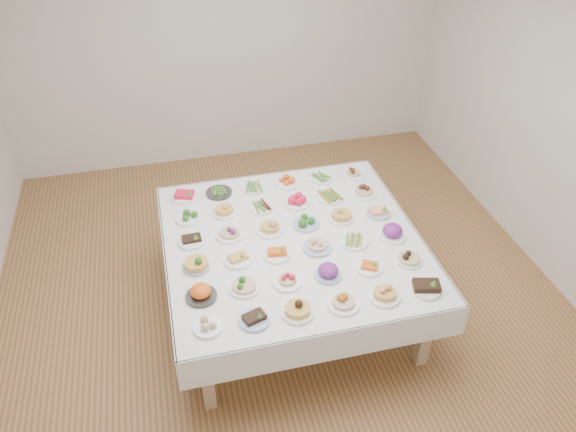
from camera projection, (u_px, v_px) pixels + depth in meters
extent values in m
plane|color=#A26843|center=(277.00, 288.00, 5.15)|extent=(5.00, 5.00, 0.00)
cube|color=silver|center=(225.00, 45.00, 6.26)|extent=(5.00, 0.02, 2.80)
cube|color=silver|center=(560.00, 120.00, 4.79)|extent=(0.02, 5.00, 2.80)
cube|color=white|center=(292.00, 243.00, 4.54)|extent=(2.03, 2.03, 0.06)
cube|color=white|center=(266.00, 186.00, 5.40)|extent=(2.05, 0.01, 0.28)
cube|color=white|center=(329.00, 347.00, 3.82)|extent=(2.05, 0.02, 0.28)
cube|color=white|center=(407.00, 234.00, 4.80)|extent=(0.02, 2.05, 0.28)
cube|color=white|center=(167.00, 273.00, 4.41)|extent=(0.01, 2.05, 0.28)
cube|color=tan|center=(207.00, 375.00, 3.95)|extent=(0.09, 0.09, 0.69)
cube|color=tan|center=(425.00, 331.00, 4.28)|extent=(0.09, 0.09, 0.69)
cube|color=tan|center=(184.00, 232.00, 5.26)|extent=(0.09, 0.09, 0.69)
cube|color=tan|center=(353.00, 207.00, 5.58)|extent=(0.09, 0.09, 0.69)
cylinder|color=white|center=(208.00, 328.00, 3.76)|extent=(0.19, 0.19, 0.02)
cylinder|color=#4C66B2|center=(254.00, 320.00, 3.81)|extent=(0.22, 0.22, 0.02)
cylinder|color=white|center=(298.00, 313.00, 3.87)|extent=(0.23, 0.23, 0.02)
cylinder|color=white|center=(343.00, 305.00, 3.93)|extent=(0.22, 0.22, 0.02)
cylinder|color=white|center=(384.00, 297.00, 3.99)|extent=(0.22, 0.22, 0.02)
cylinder|color=white|center=(426.00, 289.00, 4.05)|extent=(0.22, 0.22, 0.02)
cylinder|color=#2E2C29|center=(201.00, 297.00, 3.99)|extent=(0.22, 0.22, 0.02)
cylinder|color=white|center=(244.00, 288.00, 4.06)|extent=(0.22, 0.22, 0.02)
cylinder|color=white|center=(287.00, 282.00, 4.11)|extent=(0.22, 0.22, 0.02)
cylinder|color=#4C66B2|center=(328.00, 275.00, 4.17)|extent=(0.20, 0.20, 0.02)
cylinder|color=white|center=(369.00, 268.00, 4.23)|extent=(0.20, 0.20, 0.02)
cylinder|color=white|center=(409.00, 261.00, 4.30)|extent=(0.19, 0.19, 0.02)
cylinder|color=#4C66B2|center=(196.00, 267.00, 4.25)|extent=(0.20, 0.20, 0.02)
cylinder|color=white|center=(238.00, 260.00, 4.31)|extent=(0.22, 0.22, 0.02)
cylinder|color=white|center=(277.00, 255.00, 4.36)|extent=(0.21, 0.21, 0.02)
cylinder|color=#4C66B2|center=(317.00, 248.00, 4.43)|extent=(0.22, 0.22, 0.02)
cylinder|color=white|center=(354.00, 242.00, 4.48)|extent=(0.22, 0.22, 0.02)
cylinder|color=white|center=(392.00, 236.00, 4.55)|extent=(0.23, 0.23, 0.02)
cylinder|color=white|center=(192.00, 241.00, 4.49)|extent=(0.22, 0.22, 0.02)
cylinder|color=white|center=(230.00, 235.00, 4.55)|extent=(0.22, 0.22, 0.02)
cylinder|color=white|center=(270.00, 230.00, 4.61)|extent=(0.23, 0.23, 0.02)
cylinder|color=#4C66B2|center=(306.00, 224.00, 4.67)|extent=(0.22, 0.22, 0.02)
cylinder|color=white|center=(341.00, 218.00, 4.74)|extent=(0.21, 0.21, 0.02)
cylinder|color=#4C66B2|center=(378.00, 214.00, 4.79)|extent=(0.20, 0.20, 0.02)
cylinder|color=white|center=(189.00, 219.00, 4.73)|extent=(0.21, 0.21, 0.02)
cylinder|color=white|center=(224.00, 213.00, 4.80)|extent=(0.20, 0.20, 0.02)
cylinder|color=white|center=(261.00, 208.00, 4.86)|extent=(0.20, 0.20, 0.02)
cylinder|color=white|center=(297.00, 203.00, 4.91)|extent=(0.22, 0.22, 0.02)
cylinder|color=white|center=(330.00, 198.00, 4.98)|extent=(0.22, 0.22, 0.02)
cylinder|color=white|center=(364.00, 194.00, 5.04)|extent=(0.22, 0.22, 0.02)
cylinder|color=white|center=(185.00, 197.00, 4.99)|extent=(0.22, 0.22, 0.02)
cylinder|color=#2E2C29|center=(219.00, 193.00, 5.04)|extent=(0.23, 0.23, 0.02)
cylinder|color=white|center=(254.00, 189.00, 5.10)|extent=(0.21, 0.21, 0.02)
cylinder|color=white|center=(287.00, 183.00, 5.17)|extent=(0.22, 0.22, 0.02)
cylinder|color=white|center=(321.00, 179.00, 5.23)|extent=(0.21, 0.21, 0.02)
cylinder|color=white|center=(353.00, 175.00, 5.28)|extent=(0.20, 0.20, 0.02)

